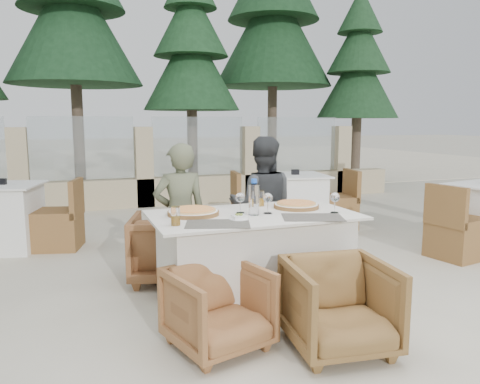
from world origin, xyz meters
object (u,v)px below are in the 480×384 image
object	(u,v)px
wine_glass_near	(268,202)
olive_dish	(239,217)
water_bottle	(254,197)
beer_glass_left	(176,216)
dining_table	(253,261)
pizza_right	(296,205)
pizza_left	(193,212)
beer_glass_right	(260,198)
armchair_far_right	(246,239)
wine_glass_corner	(335,201)
bg_table_a	(4,217)
wine_glass_centre	(240,202)
diner_right	(262,206)
armchair_far_left	(169,247)
diner_left	(180,216)
armchair_near_left	(218,308)
armchair_near_right	(339,306)

from	to	relation	value
wine_glass_near	olive_dish	world-z (taller)	wine_glass_near
water_bottle	beer_glass_left	bearing A→B (deg)	-166.75
dining_table	pizza_right	distance (m)	0.60
pizza_left	beer_glass_right	world-z (taller)	beer_glass_right
water_bottle	armchair_far_right	size ratio (longest dim) A/B	0.43
wine_glass_corner	beer_glass_right	bearing A→B (deg)	131.21
beer_glass_right	bg_table_a	xyz separation A→B (m)	(-2.26, 2.31, -0.45)
wine_glass_centre	diner_right	xyz separation A→B (m)	(0.50, 0.75, -0.19)
wine_glass_centre	bg_table_a	world-z (taller)	wine_glass_centre
pizza_left	olive_dish	distance (m)	0.39
water_bottle	dining_table	bearing A→B (deg)	74.19
wine_glass_near	beer_glass_right	distance (m)	0.34
pizza_left	beer_glass_left	xyz separation A→B (m)	(-0.21, -0.31, 0.04)
pizza_left	wine_glass_centre	xyz separation A→B (m)	(0.36, -0.06, 0.07)
olive_dish	pizza_right	bearing A→B (deg)	24.36
armchair_far_left	armchair_far_right	distance (m)	0.82
bg_table_a	diner_right	bearing A→B (deg)	-21.20
water_bottle	diner_left	distance (m)	0.86
pizza_right	water_bottle	distance (m)	0.48
dining_table	beer_glass_left	xyz separation A→B (m)	(-0.66, -0.20, 0.45)
wine_glass_near	beer_glass_right	size ratio (longest dim) A/B	1.39
armchair_far_left	armchair_near_left	bearing A→B (deg)	108.07
wine_glass_corner	armchair_near_left	world-z (taller)	wine_glass_corner
armchair_far_left	diner_right	size ratio (longest dim) A/B	0.52
wine_glass_corner	armchair_far_left	world-z (taller)	wine_glass_corner
wine_glass_centre	water_bottle	bearing A→B (deg)	-52.76
armchair_near_left	diner_right	world-z (taller)	diner_right
armchair_far_left	wine_glass_centre	bearing A→B (deg)	132.89
beer_glass_left	armchair_far_left	bearing A→B (deg)	81.50
beer_glass_right	olive_dish	xyz separation A→B (m)	(-0.37, -0.47, -0.04)
wine_glass_near	wine_glass_centre	bearing A→B (deg)	156.06
beer_glass_right	wine_glass_centre	bearing A→B (deg)	-138.40
diner_right	armchair_near_right	bearing A→B (deg)	105.95
dining_table	armchair_near_left	xyz separation A→B (m)	(-0.47, -0.56, -0.11)
beer_glass_left	armchair_near_left	size ratio (longest dim) A/B	0.22
water_bottle	bg_table_a	distance (m)	3.40
beer_glass_left	beer_glass_right	bearing A→B (deg)	30.34
armchair_near_left	diner_right	size ratio (longest dim) A/B	0.45
pizza_left	bg_table_a	xyz separation A→B (m)	(-1.62, 2.49, -0.41)
dining_table	bg_table_a	distance (m)	3.33
wine_glass_centre	beer_glass_right	bearing A→B (deg)	41.60
diner_right	dining_table	bearing A→B (deg)	83.79
armchair_near_right	diner_left	distance (m)	1.70
armchair_near_left	armchair_near_right	world-z (taller)	armchair_near_right
wine_glass_near	armchair_near_right	xyz separation A→B (m)	(0.15, -0.82, -0.56)
pizza_right	wine_glass_corner	xyz separation A→B (m)	(0.18, -0.30, 0.07)
diner_left	armchair_far_right	bearing A→B (deg)	-156.03
wine_glass_near	bg_table_a	xyz separation A→B (m)	(-2.19, 2.64, -0.48)
wine_glass_near	wine_glass_corner	distance (m)	0.53
beer_glass_left	pizza_left	bearing A→B (deg)	56.46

